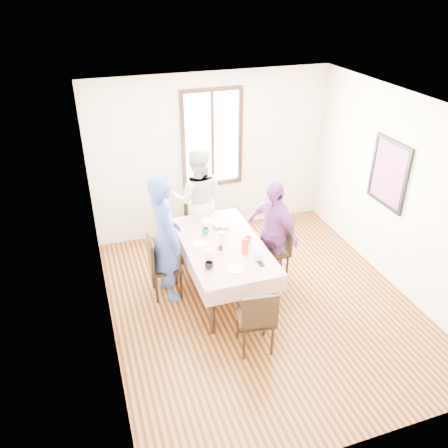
{
  "coord_description": "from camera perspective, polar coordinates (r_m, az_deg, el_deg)",
  "views": [
    {
      "loc": [
        -2.05,
        -4.46,
        4.01
      ],
      "look_at": [
        -0.4,
        0.43,
        1.1
      ],
      "focal_mm": 36.12,
      "sensor_mm": 36.0,
      "label": 1
    }
  ],
  "objects": [
    {
      "name": "back_wall",
      "position": [
        7.51,
        -1.54,
        8.63
      ],
      "size": [
        4.0,
        0.0,
        4.0
      ],
      "primitive_type": "plane",
      "rotation": [
        1.57,
        0.0,
        0.0
      ],
      "color": "beige",
      "rests_on": "ground"
    },
    {
      "name": "chair_near",
      "position": [
        5.41,
        3.99,
        -11.72
      ],
      "size": [
        0.47,
        0.47,
        0.91
      ],
      "primitive_type": "cube",
      "rotation": [
        0.0,
        0.0,
        -0.13
      ],
      "color": "black",
      "rests_on": "ground"
    },
    {
      "name": "plate_near",
      "position": [
        5.63,
        1.4,
        -5.76
      ],
      "size": [
        0.2,
        0.2,
        0.01
      ],
      "primitive_type": "cylinder",
      "color": "white",
      "rests_on": "tablecloth"
    },
    {
      "name": "art_poster",
      "position": [
        6.71,
        20.17,
        6.02
      ],
      "size": [
        0.04,
        0.76,
        0.96
      ],
      "primitive_type": "cube",
      "color": "red",
      "rests_on": "right_wall"
    },
    {
      "name": "plate_far",
      "position": [
        6.69,
        -2.13,
        0.39
      ],
      "size": [
        0.2,
        0.2,
        0.01
      ],
      "primitive_type": "cylinder",
      "color": "white",
      "rests_on": "tablecloth"
    },
    {
      "name": "serving_bowl",
      "position": [
        6.54,
        -0.36,
        -0.11
      ],
      "size": [
        0.29,
        0.29,
        0.06
      ],
      "primitive_type": "imported",
      "rotation": [
        0.0,
        0.0,
        0.22
      ],
      "color": "white",
      "rests_on": "tablecloth"
    },
    {
      "name": "chair_far",
      "position": [
        7.29,
        -3.15,
        0.18
      ],
      "size": [
        0.45,
        0.45,
        0.91
      ],
      "primitive_type": "cube",
      "rotation": [
        0.0,
        0.0,
        3.08
      ],
      "color": "black",
      "rests_on": "ground"
    },
    {
      "name": "flower_vase",
      "position": [
        6.15,
        -0.29,
        -1.63
      ],
      "size": [
        0.08,
        0.08,
        0.16
      ],
      "primitive_type": "cylinder",
      "color": "silver",
      "rests_on": "tablecloth"
    },
    {
      "name": "chair_left",
      "position": [
        6.29,
        -7.39,
        -5.33
      ],
      "size": [
        0.43,
        0.43,
        0.91
      ],
      "primitive_type": "cube",
      "rotation": [
        0.0,
        0.0,
        -1.61
      ],
      "color": "black",
      "rests_on": "ground"
    },
    {
      "name": "chair_right",
      "position": [
        6.6,
        6.13,
        -3.4
      ],
      "size": [
        0.43,
        0.43,
        0.91
      ],
      "primitive_type": "cube",
      "rotation": [
        0.0,
        0.0,
        1.6
      ],
      "color": "black",
      "rests_on": "ground"
    },
    {
      "name": "mug_green",
      "position": [
        6.37,
        -2.36,
        -0.87
      ],
      "size": [
        0.14,
        0.14,
        0.08
      ],
      "primitive_type": "imported",
      "rotation": [
        0.0,
        0.0,
        -0.51
      ],
      "color": "#0C7226",
      "rests_on": "tablecloth"
    },
    {
      "name": "butter_tub",
      "position": [
        5.85,
        4.29,
        -4.08
      ],
      "size": [
        0.12,
        0.12,
        0.06
      ],
      "primitive_type": "cylinder",
      "color": "white",
      "rests_on": "tablecloth"
    },
    {
      "name": "person_left",
      "position": [
        6.05,
        -7.47,
        -1.78
      ],
      "size": [
        0.53,
        0.72,
        1.81
      ],
      "primitive_type": "imported",
      "rotation": [
        0.0,
        0.0,
        1.72
      ],
      "color": "#324696",
      "rests_on": "ground"
    },
    {
      "name": "ground",
      "position": [
        6.34,
        4.76,
        -9.96
      ],
      "size": [
        4.5,
        4.5,
        0.0
      ],
      "primitive_type": "plane",
      "color": "black",
      "rests_on": "ground"
    },
    {
      "name": "tablecloth",
      "position": [
        6.14,
        -0.15,
        -2.58
      ],
      "size": [
        1.05,
        1.88,
        0.01
      ],
      "primitive_type": "cube",
      "color": "#4F0408",
      "rests_on": "dining_table"
    },
    {
      "name": "smartphone",
      "position": [
        5.75,
        4.69,
        -5.05
      ],
      "size": [
        0.07,
        0.13,
        0.01
      ],
      "primitive_type": "cube",
      "color": "black",
      "rests_on": "tablecloth"
    },
    {
      "name": "drinking_glass",
      "position": [
        5.85,
        -1.93,
        -3.69
      ],
      "size": [
        0.08,
        0.08,
        0.11
      ],
      "primitive_type": "cylinder",
      "color": "silver",
      "rests_on": "tablecloth"
    },
    {
      "name": "juice_carton",
      "position": [
        5.89,
        2.65,
        -2.81
      ],
      "size": [
        0.07,
        0.07,
        0.23
      ],
      "primitive_type": "cube",
      "color": "red",
      "rests_on": "tablecloth"
    },
    {
      "name": "plate_left",
      "position": [
        6.14,
        -3.11,
        -2.54
      ],
      "size": [
        0.2,
        0.2,
        0.01
      ],
      "primitive_type": "cylinder",
      "color": "white",
      "rests_on": "tablecloth"
    },
    {
      "name": "flower_bunch",
      "position": [
        6.09,
        -0.3,
        -0.6
      ],
      "size": [
        0.09,
        0.09,
        0.1
      ],
      "primitive_type": null,
      "color": "yellow",
      "rests_on": "flower_vase"
    },
    {
      "name": "dining_table",
      "position": [
        6.35,
        -0.14,
        -5.49
      ],
      "size": [
        0.93,
        1.76,
        0.75
      ],
      "primitive_type": "cube",
      "color": "black",
      "rests_on": "ground"
    },
    {
      "name": "right_wall",
      "position": [
        6.59,
        21.54,
        3.42
      ],
      "size": [
        0.0,
        4.5,
        4.5
      ],
      "primitive_type": "plane",
      "rotation": [
        1.57,
        0.0,
        -1.57
      ],
      "color": "beige",
      "rests_on": "ground"
    },
    {
      "name": "window_frame",
      "position": [
        7.39,
        -1.52,
        10.76
      ],
      "size": [
        1.02,
        0.06,
        1.62
      ],
      "primitive_type": "cube",
      "color": "black",
      "rests_on": "back_wall"
    },
    {
      "name": "jam_jar",
      "position": [
        5.99,
        -0.47,
        -2.96
      ],
      "size": [
        0.06,
        0.06,
        0.08
      ],
      "primitive_type": "cylinder",
      "color": "black",
      "rests_on": "tablecloth"
    },
    {
      "name": "person_right",
      "position": [
        6.42,
        6.11,
        -1.0
      ],
      "size": [
        0.7,
        0.99,
        1.56
      ],
      "primitive_type": "imported",
      "rotation": [
        0.0,
        0.0,
        -1.17
      ],
      "color": "#75377E",
      "rests_on": "ground"
    },
    {
      "name": "mug_black",
      "position": [
        5.64,
        -1.89,
        -5.25
      ],
      "size": [
        0.15,
        0.15,
        0.09
      ],
      "primitive_type": "imported",
      "rotation": [
        0.0,
        0.0,
        0.36
      ],
      "color": "black",
      "rests_on": "tablecloth"
    },
    {
      "name": "mug_flag",
      "position": [
        6.13,
        3.02,
        -2.08
      ],
      "size": [
        0.15,
        0.15,
        0.1
      ],
      "primitive_type": "imported",
      "rotation": [
        0.0,
        0.0,
        0.54
      ],
      "color": "red",
      "rests_on": "tablecloth"
    },
    {
      "name": "butter_lid",
      "position": [
        5.83,
        4.3,
        -3.79
      ],
      "size": [
        0.12,
        0.12,
        0.01
      ],
      "primitive_type": "cylinder",
      "color": "blue",
      "rests_on": "butter_tub"
    },
    {
      "name": "window_pane",
      "position": [
        7.4,
        -1.54,
        10.78
      ],
      "size": [
        0.9,
        0.02,
        1.5
      ],
      "primitive_type": "cube",
      "color": "white",
      "rests_on": "back_wall"
    },
    {
      "name": "person_far",
      "position": [
        7.08,
        -3.19,
        2.98
      ],
      "size": [
        1.0,
        0.87,
        1.73
      ],
      "primitive_type": "imported",
      "rotation": [
        0.0,
        0.0,
        2.84
      ],
      "color": "beige",
      "rests_on": "ground"
    }
  ]
}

